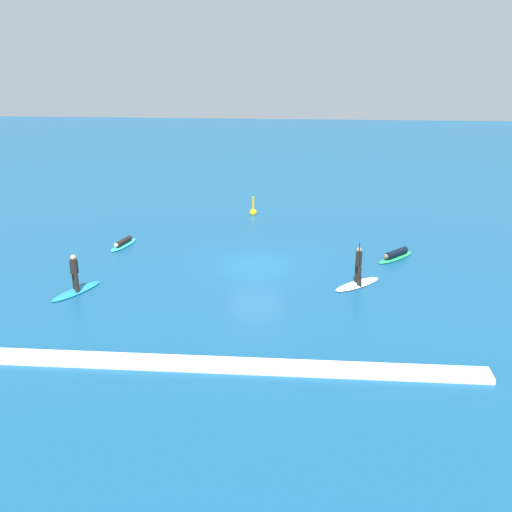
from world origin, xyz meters
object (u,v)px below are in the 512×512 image
object	(u,v)px
surfer_on_green_board	(396,255)
surfer_on_white_board	(358,277)
surfer_on_blue_board	(75,282)
marker_buoy	(253,211)
surfer_on_teal_board	(123,243)

from	to	relation	value
surfer_on_green_board	surfer_on_white_board	bearing A→B (deg)	12.80
surfer_on_blue_board	marker_buoy	bearing A→B (deg)	-0.29
surfer_on_blue_board	surfer_on_teal_board	xyz separation A→B (m)	(0.23, 6.61, -0.33)
surfer_on_green_board	surfer_on_teal_board	world-z (taller)	surfer_on_green_board
surfer_on_blue_board	marker_buoy	distance (m)	15.18
marker_buoy	surfer_on_blue_board	bearing A→B (deg)	-115.87
surfer_on_green_board	surfer_on_blue_board	bearing A→B (deg)	-26.50
surfer_on_teal_board	surfer_on_blue_board	bearing A→B (deg)	11.70
surfer_on_white_board	surfer_on_teal_board	xyz separation A→B (m)	(-12.14, 4.78, -0.27)
surfer_on_teal_board	marker_buoy	size ratio (longest dim) A/B	1.98
surfer_on_green_board	surfer_on_blue_board	distance (m)	15.63
surfer_on_green_board	marker_buoy	xyz separation A→B (m)	(-7.92, 7.94, 0.02)
surfer_on_white_board	surfer_on_blue_board	bearing A→B (deg)	-35.11
surfer_on_white_board	surfer_on_teal_board	size ratio (longest dim) A/B	0.98
surfer_on_white_board	surfer_on_green_board	distance (m)	4.46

